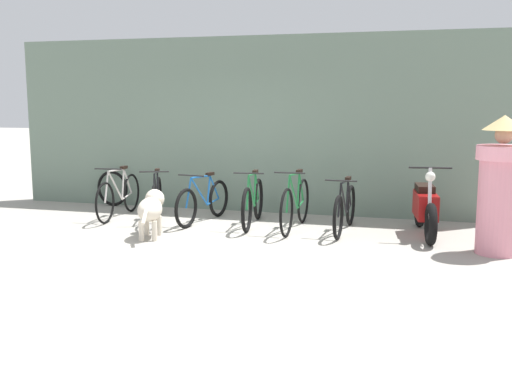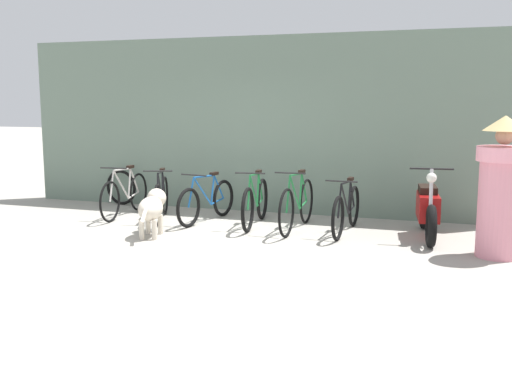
{
  "view_description": "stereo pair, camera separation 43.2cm",
  "coord_description": "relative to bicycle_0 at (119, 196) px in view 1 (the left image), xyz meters",
  "views": [
    {
      "loc": [
        2.97,
        -7.22,
        1.94
      ],
      "look_at": [
        0.72,
        0.94,
        0.65
      ],
      "focal_mm": 42.0,
      "sensor_mm": 36.0,
      "label": 1
    },
    {
      "loc": [
        3.38,
        -7.09,
        1.94
      ],
      "look_at": [
        0.72,
        0.94,
        0.65
      ],
      "focal_mm": 42.0,
      "sensor_mm": 36.0,
      "label": 2
    }
  ],
  "objects": [
    {
      "name": "bicycle_4",
      "position": [
        3.05,
        -0.15,
        0.02
      ],
      "size": [
        0.46,
        1.8,
        0.92
      ],
      "rotation": [
        0.0,
        0.0,
        -1.6
      ],
      "color": "black",
      "rests_on": "ground"
    },
    {
      "name": "bicycle_2",
      "position": [
        1.5,
        0.0,
        -0.03
      ],
      "size": [
        0.46,
        1.65,
        0.81
      ],
      "rotation": [
        0.0,
        0.0,
        -1.74
      ],
      "color": "black",
      "rests_on": "ground"
    },
    {
      "name": "stray_dog",
      "position": [
        1.15,
        -1.18,
        0.05
      ],
      "size": [
        0.5,
        1.1,
        0.65
      ],
      "rotation": [
        0.0,
        0.0,
        1.82
      ],
      "color": "beige",
      "rests_on": "ground"
    },
    {
      "name": "person_in_robes",
      "position": [
        5.84,
        -0.9,
        0.52
      ],
      "size": [
        0.7,
        0.7,
        1.77
      ],
      "rotation": [
        0.0,
        0.0,
        3.23
      ],
      "color": "pink",
      "rests_on": "ground"
    },
    {
      "name": "bicycle_1",
      "position": [
        0.74,
        -0.1,
        -0.01
      ],
      "size": [
        0.63,
        1.55,
        0.86
      ],
      "rotation": [
        0.0,
        0.0,
        -1.22
      ],
      "color": "black",
      "rests_on": "ground"
    },
    {
      "name": "shop_wall_back",
      "position": [
        1.88,
        1.21,
        1.16
      ],
      "size": [
        8.72,
        0.2,
        3.04
      ],
      "color": "slate",
      "rests_on": "ground"
    },
    {
      "name": "spare_tire_left",
      "position": [
        -0.65,
        0.96,
        -0.03
      ],
      "size": [
        0.66,
        0.13,
        0.66
      ],
      "rotation": [
        0.0,
        0.0,
        -0.11
      ],
      "color": "black",
      "rests_on": "ground"
    },
    {
      "name": "ground_plane",
      "position": [
        1.88,
        -1.71,
        -0.36
      ],
      "size": [
        60.0,
        60.0,
        0.0
      ],
      "primitive_type": "plane",
      "color": "#9E998E"
    },
    {
      "name": "bicycle_5",
      "position": [
        3.79,
        -0.13,
        -0.02
      ],
      "size": [
        0.46,
        1.7,
        0.83
      ],
      "rotation": [
        0.0,
        0.0,
        -1.62
      ],
      "color": "black",
      "rests_on": "ground"
    },
    {
      "name": "motorcycle",
      "position": [
        4.95,
        -0.07,
        0.04
      ],
      "size": [
        0.58,
        1.8,
        1.04
      ],
      "rotation": [
        0.0,
        0.0,
        -1.45
      ],
      "color": "black",
      "rests_on": "ground"
    },
    {
      "name": "bicycle_0",
      "position": [
        0.0,
        0.0,
        0.0
      ],
      "size": [
        0.46,
        1.74,
        0.87
      ],
      "rotation": [
        0.0,
        0.0,
        -1.49
      ],
      "color": "black",
      "rests_on": "ground"
    },
    {
      "name": "bicycle_3",
      "position": [
        2.35,
        -0.04,
        -0.01
      ],
      "size": [
        0.46,
        1.7,
        0.88
      ],
      "rotation": [
        0.0,
        0.0,
        -1.47
      ],
      "color": "black",
      "rests_on": "ground"
    }
  ]
}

